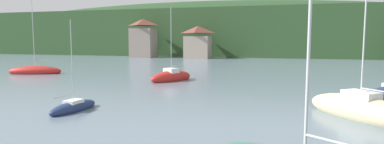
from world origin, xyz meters
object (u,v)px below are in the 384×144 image
Objects in this scene: shore_building_west at (143,39)px; sailboat_far_2 at (35,71)px; shore_building_westcentral at (198,43)px; sailboat_mid_4 at (360,110)px; sailboat_far_5 at (171,77)px; sailboat_mid_7 at (74,107)px.

shore_building_west is 0.97× the size of sailboat_far_2.
shore_building_west is at bearing -106.19° from sailboat_far_2.
shore_building_westcentral is 0.91× the size of sailboat_mid_4.
sailboat_mid_4 is (43.79, -62.13, -4.85)m from shore_building_west.
shore_building_westcentral is at bearing -15.39° from sailboat_mid_4.
sailboat_far_5 is (22.61, -2.06, 0.07)m from sailboat_far_2.
sailboat_far_5 reaches higher than shore_building_westcentral.
sailboat_far_2 is 1.19× the size of sailboat_far_5.
sailboat_far_5 is (-18.48, 14.63, -0.06)m from sailboat_mid_4.
sailboat_far_2 is at bearing -86.59° from shore_building_west.
sailboat_mid_4 is 1.01× the size of sailboat_far_5.
sailboat_far_2 is 1.66× the size of sailboat_mid_7.
sailboat_far_2 is 29.34m from sailboat_mid_7.
sailboat_mid_7 is at bearing -69.81° from shore_building_west.
sailboat_mid_4 is at bearing 138.30° from sailboat_far_2.
sailboat_far_5 is 18.06m from sailboat_mid_7.
shore_building_west reaches higher than sailboat_mid_7.
sailboat_mid_4 is 1.41× the size of sailboat_mid_7.
sailboat_far_2 is 1.18× the size of sailboat_mid_4.
sailboat_mid_4 reaches higher than shore_building_westcentral.
sailboat_mid_7 is at bearing 23.34° from sailboat_far_5.
shore_building_west is 16.34m from shore_building_westcentral.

